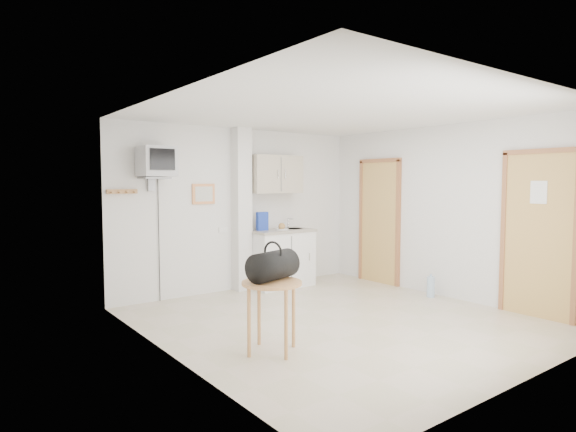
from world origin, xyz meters
TOP-DOWN VIEW (x-y plane):
  - ground at (0.00, 0.00)m, footprint 4.50×4.50m
  - room_envelope at (0.24, 0.09)m, footprint 4.24×4.54m
  - kitchenette at (0.57, 2.00)m, footprint 1.03×0.58m
  - crt_television at (-1.45, 2.02)m, footprint 0.44×0.45m
  - round_table at (-1.26, -0.39)m, footprint 0.59×0.59m
  - duffel_bag at (-1.21, -0.34)m, footprint 0.59×0.43m
  - water_bottle at (1.89, 0.07)m, footprint 0.11×0.11m

SIDE VIEW (x-z plane):
  - ground at x=0.00m, z-range 0.00..0.00m
  - water_bottle at x=1.89m, z-range -0.02..0.32m
  - round_table at x=-1.26m, z-range 0.25..0.95m
  - kitchenette at x=0.57m, z-range -0.25..1.85m
  - duffel_bag at x=-1.21m, z-range 0.66..1.05m
  - room_envelope at x=0.24m, z-range 0.26..2.81m
  - crt_television at x=-1.45m, z-range 0.86..3.01m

